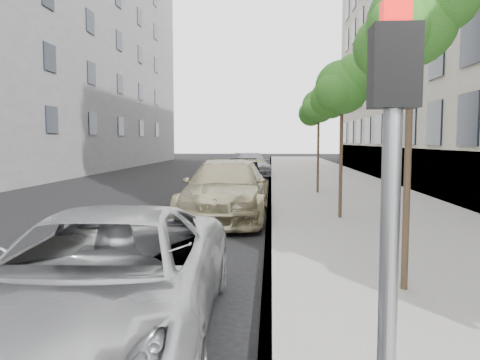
# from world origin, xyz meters

# --- Properties ---
(ground) EXTENTS (160.00, 160.00, 0.00)m
(ground) POSITION_xyz_m (0.00, 0.00, 0.00)
(ground) COLOR black
(ground) RESTS_ON ground
(sidewalk) EXTENTS (6.40, 72.00, 0.14)m
(sidewalk) POSITION_xyz_m (4.30, 24.00, 0.07)
(sidewalk) COLOR gray
(sidewalk) RESTS_ON ground
(curb) EXTENTS (0.15, 72.00, 0.14)m
(curb) POSITION_xyz_m (1.18, 24.00, 0.07)
(curb) COLOR #9E9B93
(curb) RESTS_ON ground
(tree_near) EXTENTS (1.63, 1.43, 4.67)m
(tree_near) POSITION_xyz_m (3.23, 1.50, 4.00)
(tree_near) COLOR #38281C
(tree_near) RESTS_ON sidewalk
(tree_mid) EXTENTS (1.82, 1.62, 4.59)m
(tree_mid) POSITION_xyz_m (3.23, 8.00, 3.83)
(tree_mid) COLOR #38281C
(tree_mid) RESTS_ON sidewalk
(tree_far) EXTENTS (1.74, 1.54, 4.50)m
(tree_far) POSITION_xyz_m (3.23, 14.50, 3.78)
(tree_far) COLOR #38281C
(tree_far) RESTS_ON sidewalk
(signal_pole) EXTENTS (0.24, 0.18, 2.89)m
(signal_pole) POSITION_xyz_m (1.85, -2.93, 1.96)
(signal_pole) COLOR #939699
(signal_pole) RESTS_ON sidewalk
(minivan) EXTENTS (2.81, 5.61, 1.53)m
(minivan) POSITION_xyz_m (-0.63, -0.41, 0.76)
(minivan) COLOR #A9ABAE
(minivan) RESTS_ON ground
(suv) EXTENTS (2.50, 5.99, 1.73)m
(suv) POSITION_xyz_m (-0.10, 8.46, 0.86)
(suv) COLOR tan
(suv) RESTS_ON ground
(sedan_blue) EXTENTS (2.00, 4.30, 1.42)m
(sedan_blue) POSITION_xyz_m (-0.10, 14.13, 0.71)
(sedan_blue) COLOR #101C35
(sedan_blue) RESTS_ON ground
(sedan_black) EXTENTS (1.94, 4.33, 1.38)m
(sedan_black) POSITION_xyz_m (-0.28, 19.90, 0.69)
(sedan_black) COLOR black
(sedan_black) RESTS_ON ground
(sedan_rear) EXTENTS (2.93, 5.55, 1.53)m
(sedan_rear) POSITION_xyz_m (-0.10, 25.24, 0.77)
(sedan_rear) COLOR gray
(sedan_rear) RESTS_ON ground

